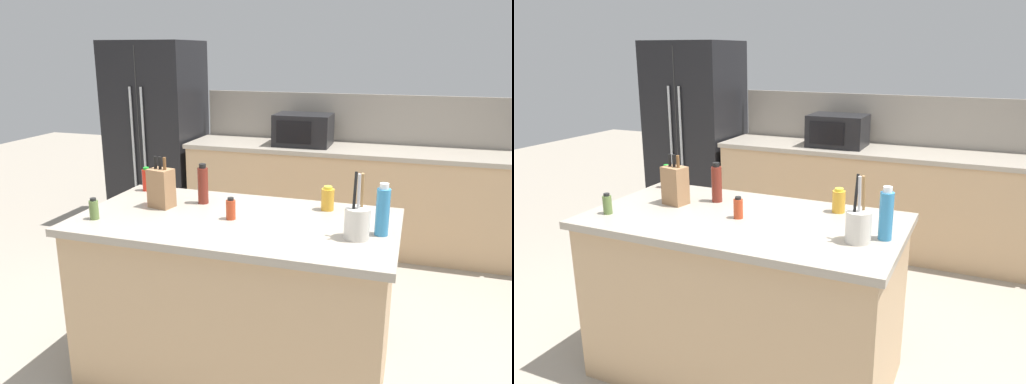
% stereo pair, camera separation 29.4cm
% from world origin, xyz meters
% --- Properties ---
extents(ground_plane, '(14.00, 14.00, 0.00)m').
position_xyz_m(ground_plane, '(0.00, 0.00, 0.00)').
color(ground_plane, gray).
extents(back_counter_run, '(3.05, 0.66, 0.94)m').
position_xyz_m(back_counter_run, '(0.30, 2.20, 0.47)').
color(back_counter_run, tan).
rests_on(back_counter_run, ground_plane).
extents(wall_backsplash, '(3.01, 0.03, 0.46)m').
position_xyz_m(wall_backsplash, '(0.30, 2.52, 1.17)').
color(wall_backsplash, gray).
rests_on(wall_backsplash, back_counter_run).
extents(kitchen_island, '(1.69, 0.90, 0.94)m').
position_xyz_m(kitchen_island, '(0.00, 0.00, 0.47)').
color(kitchen_island, tan).
rests_on(kitchen_island, ground_plane).
extents(refrigerator, '(0.86, 0.75, 1.89)m').
position_xyz_m(refrigerator, '(-1.70, 2.25, 0.95)').
color(refrigerator, black).
rests_on(refrigerator, ground_plane).
extents(microwave, '(0.52, 0.39, 0.29)m').
position_xyz_m(microwave, '(-0.13, 2.20, 1.09)').
color(microwave, black).
rests_on(microwave, back_counter_run).
extents(knife_block, '(0.15, 0.12, 0.29)m').
position_xyz_m(knife_block, '(-0.47, 0.06, 1.05)').
color(knife_block, '#936B47').
rests_on(knife_block, kitchen_island).
extents(utensil_crock, '(0.12, 0.12, 0.32)m').
position_xyz_m(utensil_crock, '(0.64, -0.10, 1.02)').
color(utensil_crock, beige).
rests_on(utensil_crock, kitchen_island).
extents(spice_jar_oregano, '(0.05, 0.05, 0.12)m').
position_xyz_m(spice_jar_oregano, '(-0.70, -0.24, 0.99)').
color(spice_jar_oregano, '#567038').
rests_on(spice_jar_oregano, kitchen_island).
extents(spice_jar_paprika, '(0.05, 0.05, 0.12)m').
position_xyz_m(spice_jar_paprika, '(-0.02, -0.02, 1.00)').
color(spice_jar_paprika, '#B73D1E').
rests_on(spice_jar_paprika, kitchen_island).
extents(vinegar_bottle, '(0.06, 0.06, 0.23)m').
position_xyz_m(vinegar_bottle, '(-0.27, 0.20, 1.05)').
color(vinegar_bottle, maroon).
rests_on(vinegar_bottle, kitchen_island).
extents(hot_sauce_bottle, '(0.06, 0.06, 0.15)m').
position_xyz_m(hot_sauce_bottle, '(-0.72, 0.34, 1.01)').
color(hot_sauce_bottle, red).
rests_on(hot_sauce_bottle, kitchen_island).
extents(honey_jar, '(0.07, 0.07, 0.14)m').
position_xyz_m(honey_jar, '(0.44, 0.29, 1.00)').
color(honey_jar, gold).
rests_on(honey_jar, kitchen_island).
extents(dish_soap_bottle, '(0.07, 0.07, 0.26)m').
position_xyz_m(dish_soap_bottle, '(0.75, -0.02, 1.06)').
color(dish_soap_bottle, '#3384BC').
rests_on(dish_soap_bottle, kitchen_island).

